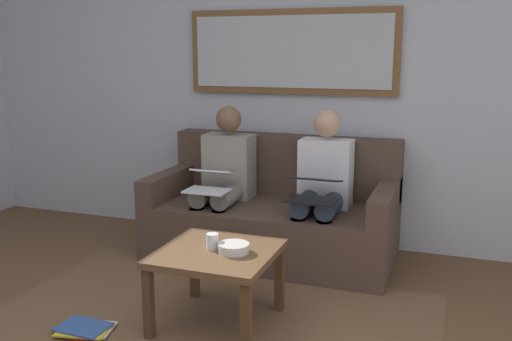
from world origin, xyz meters
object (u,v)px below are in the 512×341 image
at_px(bowl, 234,248).
at_px(laptop_black, 314,188).
at_px(person_left, 322,184).
at_px(magazine_stack, 85,329).
at_px(cup, 213,241).
at_px(framed_mirror, 291,52).
at_px(couch, 274,215).
at_px(laptop_white, 211,180).
at_px(coffee_table, 217,261).
at_px(person_right, 224,176).

relative_size(bowl, laptop_black, 0.50).
xyz_separation_m(person_left, magazine_stack, (0.99, 1.51, -0.58)).
bearing_deg(magazine_stack, bowl, -154.25).
bearing_deg(laptop_black, cup, 67.62).
xyz_separation_m(cup, bowl, (-0.13, 0.01, -0.02)).
relative_size(framed_mirror, laptop_black, 4.79).
xyz_separation_m(couch, magazine_stack, (0.61, 1.58, -0.29)).
xyz_separation_m(framed_mirror, laptop_black, (-0.39, 0.70, -0.92)).
distance_m(couch, laptop_black, 0.59).
xyz_separation_m(couch, person_left, (-0.39, 0.07, 0.30)).
height_order(framed_mirror, laptop_black, framed_mirror).
bearing_deg(laptop_black, laptop_white, -0.21).
bearing_deg(person_left, magazine_stack, 56.68).
distance_m(coffee_table, laptop_black, 0.99).
bearing_deg(laptop_white, couch, -141.41).
xyz_separation_m(laptop_white, magazine_stack, (0.22, 1.27, -0.60)).
distance_m(couch, magazine_stack, 1.72).
bearing_deg(coffee_table, laptop_white, -64.06).
relative_size(framed_mirror, cup, 18.92).
bearing_deg(framed_mirror, person_right, 49.64).
bearing_deg(couch, person_right, 9.95).
relative_size(coffee_table, bowl, 3.67).
distance_m(coffee_table, laptop_white, 1.04).
relative_size(coffee_table, laptop_white, 1.85).
bearing_deg(laptop_white, person_left, -162.71).
xyz_separation_m(person_left, laptop_white, (0.78, 0.24, 0.02)).
height_order(couch, laptop_black, couch).
height_order(laptop_black, laptop_white, laptop_white).
bearing_deg(laptop_black, framed_mirror, -61.04).
distance_m(laptop_black, magazine_stack, 1.72).
xyz_separation_m(coffee_table, laptop_black, (-0.34, -0.90, 0.24)).
bearing_deg(framed_mirror, couch, 90.00).
bearing_deg(cup, person_left, -107.90).
bearing_deg(person_left, laptop_black, 90.00).
bearing_deg(person_right, bowl, 115.34).
relative_size(person_left, laptop_black, 3.21).
distance_m(framed_mirror, bowl, 1.94).
xyz_separation_m(couch, person_right, (0.39, 0.07, 0.30)).
height_order(coffee_table, cup, cup).
bearing_deg(framed_mirror, person_left, 130.36).
bearing_deg(coffee_table, framed_mirror, -88.11).
relative_size(couch, magazine_stack, 5.48).
xyz_separation_m(person_left, laptop_black, (0.00, 0.24, 0.02)).
distance_m(bowl, laptop_white, 1.07).
distance_m(coffee_table, cup, 0.11).
bearing_deg(person_right, laptop_black, 162.51).
height_order(framed_mirror, cup, framed_mirror).
distance_m(laptop_white, magazine_stack, 1.42).
bearing_deg(laptop_white, person_right, -90.00).
height_order(coffee_table, bowl, bowl).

